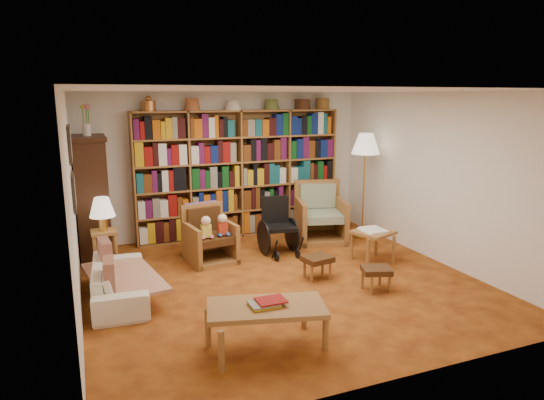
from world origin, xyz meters
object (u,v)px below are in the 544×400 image
armchair_sage (318,218)px  side_table_lamp (105,243)px  coffee_table (266,310)px  floor_lamp (366,148)px  footstool_a (317,260)px  side_table_papers (373,236)px  wheelchair (278,228)px  footstool_b (376,272)px  armchair_leather (209,238)px  sofa (120,281)px

armchair_sage → side_table_lamp: bearing=-175.3°
armchair_sage → coffee_table: size_ratio=0.82×
armchair_sage → floor_lamp: bearing=-12.3°
armchair_sage → floor_lamp: (0.79, -0.17, 1.19)m
floor_lamp → coffee_table: bearing=-135.0°
footstool_a → side_table_papers: bearing=15.6°
floor_lamp → footstool_a: (-1.66, -1.49, -1.31)m
side_table_lamp → side_table_papers: bearing=-16.2°
floor_lamp → coffee_table: (-2.97, -2.97, -1.17)m
side_table_lamp → armchair_sage: armchair_sage is taller
wheelchair → coffee_table: (-1.25, -2.69, -0.01)m
footstool_b → floor_lamp: bearing=61.8°
side_table_papers → wheelchair: bearing=141.2°
armchair_leather → armchair_sage: size_ratio=0.83×
side_table_papers → footstool_a: bearing=-164.4°
side_table_papers → footstool_a: (-1.07, -0.30, -0.15)m
armchair_sage → wheelchair: size_ratio=1.14×
armchair_leather → footstool_b: armchair_leather is taller
sofa → side_table_papers: bearing=-86.2°
side_table_papers → armchair_leather: bearing=155.9°
armchair_leather → sofa: bearing=-144.2°
armchair_sage → footstool_a: (-0.86, -1.67, -0.12)m
armchair_leather → floor_lamp: bearing=4.0°
wheelchair → floor_lamp: 2.10m
coffee_table → armchair_sage: bearing=55.2°
side_table_lamp → armchair_sage: size_ratio=0.58×
side_table_papers → sofa: bearing=179.9°
wheelchair → footstool_b: size_ratio=2.06×
side_table_lamp → side_table_papers: 3.87m
footstool_a → side_table_lamp: bearing=152.5°
armchair_sage → floor_lamp: floor_lamp is taller
armchair_sage → coffee_table: armchair_sage is taller
side_table_papers → footstool_a: 1.12m
side_table_papers → footstool_b: size_ratio=1.52×
armchair_leather → floor_lamp: floor_lamp is taller
wheelchair → side_table_papers: size_ratio=1.35×
armchair_leather → floor_lamp: (2.82, 0.20, 1.22)m
armchair_sage → side_table_papers: (0.21, -1.37, 0.03)m
side_table_lamp → side_table_papers: side_table_lamp is taller
armchair_leather → footstool_b: size_ratio=1.95×
side_table_lamp → coffee_table: bearing=-65.1°
footstool_a → footstool_b: (0.51, -0.64, -0.01)m
armchair_sage → footstool_b: armchair_sage is taller
side_table_papers → footstool_b: bearing=-120.9°
armchair_sage → wheelchair: bearing=-154.2°
wheelchair → footstool_b: bearing=-72.8°
floor_lamp → footstool_b: floor_lamp is taller
armchair_sage → side_table_papers: bearing=-81.4°
sofa → side_table_lamp: side_table_lamp is taller
side_table_papers → footstool_a: size_ratio=1.57×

